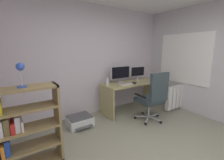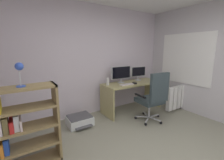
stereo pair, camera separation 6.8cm
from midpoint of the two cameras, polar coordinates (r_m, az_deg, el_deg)
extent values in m
cube|color=silver|center=(3.71, -10.67, 6.81)|extent=(4.55, 0.10, 2.63)
cube|color=white|center=(4.39, 24.85, 7.24)|extent=(0.01, 1.27, 1.19)
cube|color=white|center=(4.38, 24.81, 7.24)|extent=(0.02, 1.35, 1.27)
cube|color=tan|center=(4.00, 6.94, -1.11)|extent=(1.60, 0.63, 0.04)
cube|color=tan|center=(3.66, -2.56, -8.41)|extent=(0.04, 0.61, 0.72)
cube|color=tan|center=(4.63, 14.14, -4.44)|extent=(0.04, 0.61, 0.72)
cylinder|color=#B2B5B7|center=(3.93, 2.64, -0.89)|extent=(0.18, 0.18, 0.01)
cylinder|color=#B2B5B7|center=(3.92, 2.65, -0.04)|extent=(0.03, 0.03, 0.11)
cube|color=#B7BABC|center=(3.89, 2.68, 2.85)|extent=(0.57, 0.06, 0.32)
cube|color=black|center=(3.87, 2.86, 2.81)|extent=(0.53, 0.02, 0.29)
cylinder|color=#B2B5B7|center=(4.31, 8.92, 0.07)|extent=(0.18, 0.18, 0.01)
cylinder|color=#B2B5B7|center=(4.30, 8.95, 0.91)|extent=(0.03, 0.03, 0.12)
cube|color=#B7BABC|center=(4.27, 9.02, 3.22)|extent=(0.45, 0.09, 0.26)
cube|color=black|center=(4.25, 9.19, 3.19)|extent=(0.42, 0.06, 0.24)
cube|color=silver|center=(3.70, 4.88, -1.64)|extent=(0.34, 0.14, 0.02)
cube|color=black|center=(3.83, 7.74, -1.15)|extent=(0.08, 0.11, 0.03)
cylinder|color=silver|center=(3.64, -2.29, -0.64)|extent=(0.07, 0.07, 0.17)
cube|color=#B7BABC|center=(3.81, 14.63, -12.60)|extent=(0.30, 0.06, 0.02)
sphere|color=black|center=(3.93, 16.21, -12.59)|extent=(0.06, 0.06, 0.06)
cube|color=#B7BABC|center=(3.84, 11.98, -12.29)|extent=(0.14, 0.29, 0.02)
sphere|color=black|center=(3.98, 11.08, -11.99)|extent=(0.06, 0.06, 0.06)
cube|color=#B7BABC|center=(3.70, 10.56, -13.17)|extent=(0.25, 0.22, 0.02)
sphere|color=black|center=(3.71, 8.16, -13.72)|extent=(0.06, 0.06, 0.06)
cube|color=#B7BABC|center=(3.58, 12.44, -14.12)|extent=(0.27, 0.18, 0.02)
sphere|color=black|center=(3.47, 11.87, -15.74)|extent=(0.06, 0.06, 0.06)
cube|color=#B7BABC|center=(3.66, 15.03, -13.72)|extent=(0.10, 0.30, 0.02)
sphere|color=black|center=(3.62, 17.18, -14.85)|extent=(0.06, 0.06, 0.06)
cylinder|color=#B7BABC|center=(3.65, 13.05, -10.67)|extent=(0.04, 0.04, 0.35)
cube|color=#313E42|center=(3.57, 13.22, -7.33)|extent=(0.55, 0.52, 0.10)
cube|color=#313E42|center=(3.29, 16.72, -2.69)|extent=(0.47, 0.11, 0.61)
cube|color=black|center=(3.35, 9.86, -5.75)|extent=(0.07, 0.34, 0.03)
cube|color=black|center=(3.72, 16.45, -4.34)|extent=(0.07, 0.34, 0.03)
cube|color=olive|center=(2.47, -20.37, -14.09)|extent=(0.03, 0.31, 1.13)
cube|color=olive|center=(2.24, -31.73, -2.79)|extent=(0.87, 0.31, 0.03)
cube|color=olive|center=(2.55, -29.64, -21.08)|extent=(0.80, 0.31, 0.03)
cube|color=olive|center=(2.42, -30.31, -15.52)|extent=(0.80, 0.31, 0.03)
cube|color=olive|center=(2.32, -31.00, -9.41)|extent=(0.80, 0.31, 0.03)
cube|color=orange|center=(2.50, -36.30, -19.89)|extent=(0.04, 0.29, 0.17)
cube|color=#2549B2|center=(2.50, -35.21, -19.35)|extent=(0.05, 0.23, 0.21)
cube|color=silver|center=(2.38, -37.07, -13.77)|extent=(0.06, 0.26, 0.19)
cube|color=olive|center=(2.38, -35.47, -13.43)|extent=(0.06, 0.24, 0.20)
cube|color=red|center=(2.39, -33.91, -14.04)|extent=(0.05, 0.26, 0.14)
cube|color=silver|center=(2.38, -32.65, -13.14)|extent=(0.06, 0.23, 0.21)
cube|color=silver|center=(2.38, -31.42, -13.85)|extent=(0.03, 0.25, 0.14)
cube|color=gold|center=(2.30, -37.03, -7.90)|extent=(0.03, 0.25, 0.15)
cylinder|color=blue|center=(2.24, -31.34, -2.15)|extent=(0.11, 0.11, 0.02)
cylinder|color=silver|center=(2.22, -31.64, 0.75)|extent=(0.01, 0.01, 0.21)
sphere|color=blue|center=(2.20, -31.86, 4.27)|extent=(0.10, 0.10, 0.10)
cube|color=silver|center=(3.45, -12.60, -14.74)|extent=(0.51, 0.41, 0.19)
cube|color=#4C4C51|center=(3.41, -12.67, -13.16)|extent=(0.47, 0.38, 0.02)
cube|color=#4C4C51|center=(3.27, -10.87, -17.01)|extent=(0.36, 0.10, 0.01)
cube|color=white|center=(4.14, 19.98, -6.69)|extent=(0.13, 0.10, 0.60)
cube|color=white|center=(4.28, 21.31, -6.22)|extent=(0.13, 0.10, 0.60)
cube|color=white|center=(4.41, 22.55, -5.78)|extent=(0.13, 0.10, 0.60)
cube|color=white|center=(4.55, 23.72, -5.37)|extent=(0.13, 0.10, 0.60)
cube|color=white|center=(4.69, 24.82, -4.98)|extent=(0.13, 0.10, 0.60)
cube|color=white|center=(4.83, 25.85, -4.60)|extent=(0.13, 0.10, 0.60)
camera|label=1|loc=(0.03, -90.60, -0.12)|focal=24.46mm
camera|label=2|loc=(0.03, 89.40, 0.12)|focal=24.46mm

